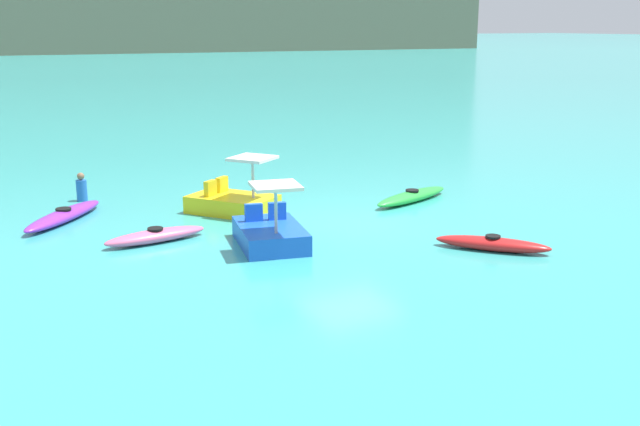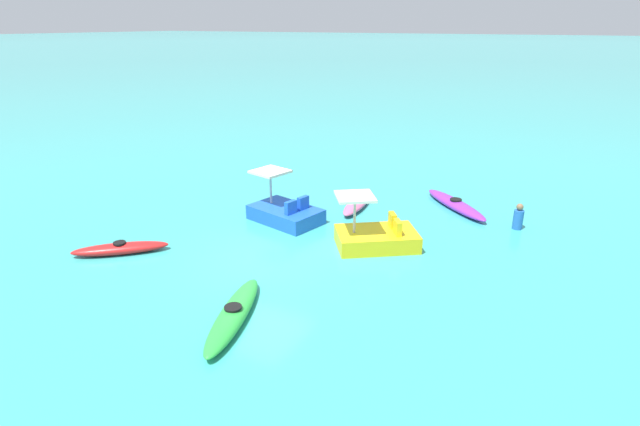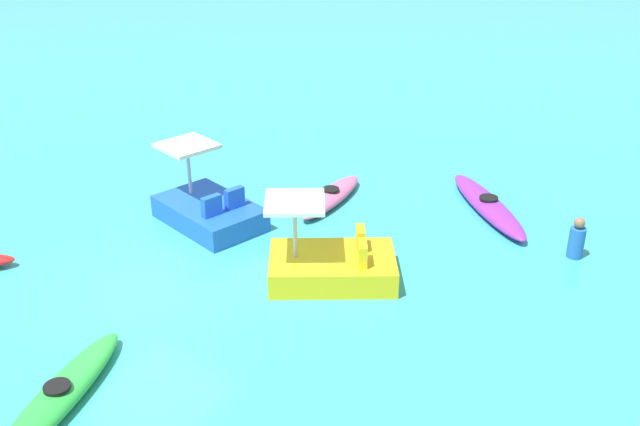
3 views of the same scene
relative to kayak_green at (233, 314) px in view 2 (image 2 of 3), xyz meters
The scene contains 8 objects.
ground_plane 3.25m from the kayak_green, 155.03° to the right, with size 600.00×600.00×0.00m, color #38ADA8.
kayak_green is the anchor object (origin of this frame).
kayak_purple 10.17m from the kayak_green, 165.76° to the left, with size 2.85×3.09×0.37m.
kayak_pink 8.22m from the kayak_green, behind, with size 2.70×0.94×0.37m.
kayak_red 5.30m from the kayak_green, 103.19° to the right, with size 2.27×2.41×0.37m.
pedal_boat_yellow 5.50m from the kayak_green, 166.85° to the left, with size 2.62×2.82×1.68m.
pedal_boat_blue 6.21m from the kayak_green, 158.27° to the right, with size 1.97×2.67×1.68m.
person_near_shore 10.14m from the kayak_green, 151.70° to the left, with size 0.33×0.33×0.88m.
Camera 2 is at (10.61, 7.89, 6.42)m, focal length 28.08 mm.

